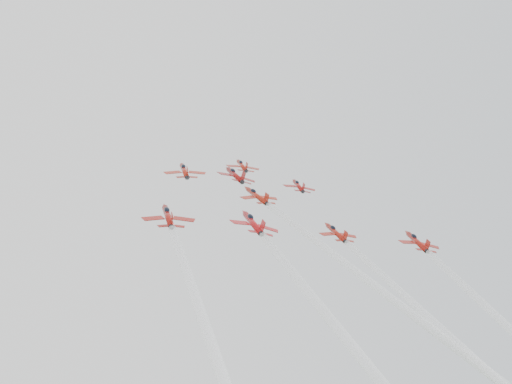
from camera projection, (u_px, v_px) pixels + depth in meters
name	position (u px, v px, depth m)	size (l,w,h in m)	color
jet_lead	(242.00, 165.00, 174.59)	(9.36, 11.83, 8.04)	#A01C0F
jet_row2_left	(184.00, 170.00, 158.48)	(10.47, 13.23, 8.99)	#AA1E10
jet_row2_center	(235.00, 175.00, 163.50)	(10.57, 13.36, 9.08)	maroon
jet_row2_right	(298.00, 186.00, 164.52)	(8.70, 11.00, 7.47)	maroon
jet_center	(334.00, 282.00, 106.82)	(9.50, 87.54, 56.74)	#A31E0F
jet_rear_farleft	(231.00, 358.00, 77.94)	(10.38, 95.66, 62.01)	#9D150E
jet_rear_left	(362.00, 364.00, 82.35)	(10.59, 97.65, 63.29)	#B31114
jet_rear_right	(442.00, 332.00, 95.84)	(8.38, 77.23, 50.06)	#9F1A0F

